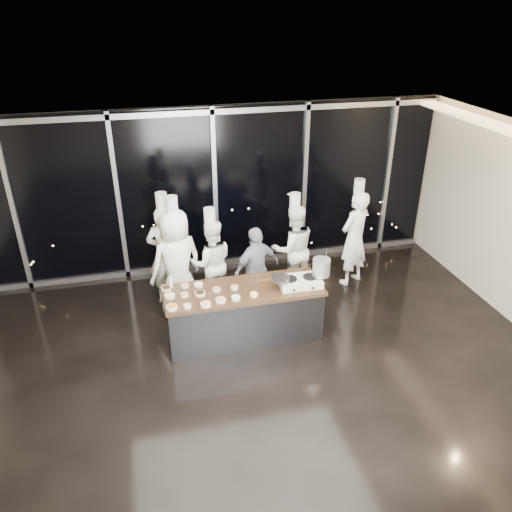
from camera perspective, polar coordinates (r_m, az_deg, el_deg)
The scene contains 15 objects.
ground at distance 7.54m, azimuth 0.16°, elevation -13.08°, with size 9.00×9.00×0.00m, color black.
room_shell at distance 6.36m, azimuth 1.72°, elevation 2.74°, with size 9.02×7.02×3.21m.
window_wall at distance 9.68m, azimuth -4.74°, elevation 7.40°, with size 8.90×0.11×3.20m.
demo_counter at distance 7.97m, azimuth -1.40°, elevation -6.50°, with size 2.46×0.86×0.90m.
stove at distance 7.82m, azimuth 5.04°, elevation -2.92°, with size 0.67×0.44×0.14m.
frying_pan at distance 7.67m, azimuth 2.75°, elevation -2.59°, with size 0.51×0.30×0.05m.
stock_pot at distance 7.81m, azimuth 7.47°, elevation -1.27°, with size 0.28×0.28×0.28m, color silver.
prep_bowls at distance 7.56m, azimuth -6.48°, elevation -4.49°, with size 1.41×0.74×0.05m.
squeeze_bottle at distance 7.82m, azimuth -9.72°, elevation -2.92°, with size 0.06×0.06×0.21m.
chef_far_left at distance 8.76m, azimuth -10.20°, elevation 0.12°, with size 0.79×0.65×2.08m.
chef_left at distance 8.49m, azimuth -9.06°, elevation -0.65°, with size 1.08×0.91×2.12m.
chef_center at distance 8.71m, azimuth -5.09°, elevation -0.72°, with size 0.78×0.62×1.81m.
guest at distance 8.56m, azimuth 0.06°, elevation -1.46°, with size 0.97×0.68×1.53m.
chef_right at distance 9.08m, azimuth 4.27°, elevation 0.88°, with size 0.84×0.67×1.91m.
chef_side at distance 9.44m, azimuth 11.15°, elevation 2.08°, with size 0.80×0.70×2.07m.
Camera 1 is at (-1.38, -5.56, 4.90)m, focal length 35.00 mm.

